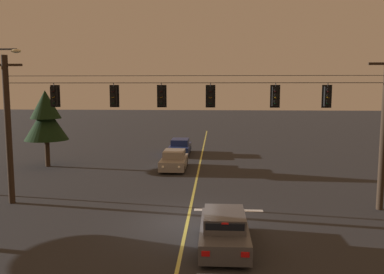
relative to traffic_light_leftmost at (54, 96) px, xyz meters
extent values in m
plane|color=#28282B|center=(6.92, -2.41, -5.60)|extent=(180.00, 180.00, 0.00)
cube|color=#D1C64C|center=(6.92, 6.02, -5.60)|extent=(0.14, 60.00, 0.01)
cube|color=silver|center=(8.82, -0.58, -5.60)|extent=(3.40, 0.36, 0.01)
cylinder|color=#2D2116|center=(-2.50, 0.02, -1.77)|extent=(0.32, 0.32, 7.66)
cube|color=#2D2116|center=(-2.50, 0.02, 1.55)|extent=(1.80, 0.12, 0.12)
cylinder|color=slate|center=(-2.50, 0.02, 1.20)|extent=(0.12, 0.12, 0.18)
cylinder|color=#2D2116|center=(16.33, 0.02, -1.77)|extent=(0.32, 0.32, 7.66)
cylinder|color=black|center=(6.92, 0.02, 0.65)|extent=(18.83, 0.03, 0.03)
cylinder|color=black|center=(6.92, 0.02, 1.00)|extent=(18.83, 0.02, 0.02)
cylinder|color=black|center=(0.00, 0.02, 0.56)|extent=(0.04, 0.04, 0.18)
cube|color=black|center=(0.00, 0.02, -0.01)|extent=(0.32, 0.26, 0.96)
cube|color=black|center=(0.00, 0.16, -0.01)|extent=(0.48, 0.03, 1.12)
sphere|color=#380A0A|center=(0.00, -0.14, 0.28)|extent=(0.17, 0.17, 0.17)
cylinder|color=black|center=(0.00, -0.18, 0.33)|extent=(0.20, 0.10, 0.20)
sphere|color=orange|center=(0.00, -0.14, -0.01)|extent=(0.17, 0.17, 0.17)
cylinder|color=black|center=(0.00, -0.18, 0.04)|extent=(0.20, 0.10, 0.20)
sphere|color=black|center=(0.00, -0.14, -0.29)|extent=(0.17, 0.17, 0.17)
cylinder|color=black|center=(0.00, -0.18, -0.25)|extent=(0.20, 0.10, 0.20)
cylinder|color=black|center=(3.05, 0.02, 0.56)|extent=(0.04, 0.04, 0.18)
cube|color=black|center=(3.05, 0.02, -0.01)|extent=(0.32, 0.26, 0.96)
cube|color=black|center=(3.05, 0.16, -0.01)|extent=(0.48, 0.03, 1.12)
sphere|color=#380A0A|center=(3.05, -0.14, 0.28)|extent=(0.17, 0.17, 0.17)
cylinder|color=black|center=(3.05, -0.18, 0.33)|extent=(0.20, 0.10, 0.20)
sphere|color=orange|center=(3.05, -0.14, -0.01)|extent=(0.17, 0.17, 0.17)
cylinder|color=black|center=(3.05, -0.18, 0.04)|extent=(0.20, 0.10, 0.20)
sphere|color=black|center=(3.05, -0.14, -0.29)|extent=(0.17, 0.17, 0.17)
cylinder|color=black|center=(3.05, -0.18, -0.25)|extent=(0.20, 0.10, 0.20)
cylinder|color=black|center=(5.45, 0.02, 0.56)|extent=(0.04, 0.04, 0.18)
cube|color=black|center=(5.45, 0.02, -0.01)|extent=(0.32, 0.26, 0.96)
cube|color=black|center=(5.45, 0.16, -0.01)|extent=(0.48, 0.03, 1.12)
sphere|color=#380A0A|center=(5.45, -0.14, 0.28)|extent=(0.17, 0.17, 0.17)
cylinder|color=black|center=(5.45, -0.18, 0.33)|extent=(0.20, 0.10, 0.20)
sphere|color=orange|center=(5.45, -0.14, -0.01)|extent=(0.17, 0.17, 0.17)
cylinder|color=black|center=(5.45, -0.18, 0.04)|extent=(0.20, 0.10, 0.20)
sphere|color=black|center=(5.45, -0.14, -0.29)|extent=(0.17, 0.17, 0.17)
cylinder|color=black|center=(5.45, -0.18, -0.25)|extent=(0.20, 0.10, 0.20)
cylinder|color=black|center=(7.89, 0.02, 0.56)|extent=(0.04, 0.04, 0.18)
cube|color=black|center=(7.89, 0.02, -0.01)|extent=(0.32, 0.26, 0.96)
cube|color=black|center=(7.89, 0.16, -0.01)|extent=(0.48, 0.03, 1.12)
sphere|color=#380A0A|center=(7.89, -0.14, 0.28)|extent=(0.17, 0.17, 0.17)
cylinder|color=black|center=(7.89, -0.18, 0.33)|extent=(0.20, 0.10, 0.20)
sphere|color=orange|center=(7.89, -0.14, -0.01)|extent=(0.17, 0.17, 0.17)
cylinder|color=black|center=(7.89, -0.18, 0.04)|extent=(0.20, 0.10, 0.20)
sphere|color=black|center=(7.89, -0.14, -0.29)|extent=(0.17, 0.17, 0.17)
cylinder|color=black|center=(7.89, -0.18, -0.25)|extent=(0.20, 0.10, 0.20)
cylinder|color=black|center=(11.07, 0.02, 0.56)|extent=(0.04, 0.04, 0.18)
cube|color=black|center=(11.07, 0.02, -0.01)|extent=(0.32, 0.26, 0.96)
cube|color=black|center=(11.07, 0.16, -0.01)|extent=(0.48, 0.03, 1.12)
sphere|color=#380A0A|center=(11.07, -0.14, 0.28)|extent=(0.17, 0.17, 0.17)
cylinder|color=black|center=(11.07, -0.18, 0.33)|extent=(0.20, 0.10, 0.20)
sphere|color=orange|center=(11.07, -0.14, -0.01)|extent=(0.17, 0.17, 0.17)
cylinder|color=black|center=(11.07, -0.18, 0.04)|extent=(0.20, 0.10, 0.20)
sphere|color=black|center=(11.07, -0.14, -0.29)|extent=(0.17, 0.17, 0.17)
cylinder|color=black|center=(11.07, -0.18, -0.25)|extent=(0.20, 0.10, 0.20)
cylinder|color=black|center=(13.57, 0.02, 0.56)|extent=(0.04, 0.04, 0.18)
cube|color=black|center=(13.57, 0.02, -0.01)|extent=(0.32, 0.26, 0.96)
cube|color=black|center=(13.57, 0.16, -0.01)|extent=(0.48, 0.03, 1.12)
sphere|color=#380A0A|center=(13.57, -0.14, 0.28)|extent=(0.17, 0.17, 0.17)
cylinder|color=black|center=(13.57, -0.18, 0.33)|extent=(0.20, 0.10, 0.20)
sphere|color=orange|center=(13.57, -0.14, -0.01)|extent=(0.17, 0.17, 0.17)
cylinder|color=black|center=(13.57, -0.18, 0.04)|extent=(0.20, 0.10, 0.20)
sphere|color=black|center=(13.57, -0.14, -0.29)|extent=(0.17, 0.17, 0.17)
cylinder|color=black|center=(13.57, -0.18, -0.25)|extent=(0.20, 0.10, 0.20)
cube|color=#4C4C51|center=(8.51, -5.17, -5.10)|extent=(1.80, 4.30, 0.68)
cube|color=#4C4C51|center=(8.51, -5.29, -4.49)|extent=(1.51, 2.15, 0.54)
cube|color=black|center=(8.51, -4.35, -4.49)|extent=(1.40, 0.21, 0.48)
cube|color=black|center=(8.51, -6.35, -4.49)|extent=(1.37, 0.18, 0.46)
cylinder|color=black|center=(7.72, -3.83, -5.28)|extent=(0.22, 0.64, 0.64)
cylinder|color=black|center=(9.30, -3.83, -5.28)|extent=(0.22, 0.64, 0.64)
cylinder|color=black|center=(7.72, -6.50, -5.28)|extent=(0.22, 0.64, 0.64)
cylinder|color=black|center=(9.30, -6.50, -5.28)|extent=(0.22, 0.64, 0.64)
cube|color=red|center=(7.86, -7.33, -5.00)|extent=(0.28, 0.03, 0.18)
cube|color=red|center=(9.16, -7.33, -5.00)|extent=(0.28, 0.03, 0.18)
cube|color=red|center=(8.51, -6.46, -4.26)|extent=(0.24, 0.04, 0.06)
cube|color=gray|center=(5.09, 9.39, -5.10)|extent=(1.80, 4.30, 0.68)
cube|color=gray|center=(5.09, 9.51, -4.49)|extent=(1.51, 2.15, 0.54)
cube|color=black|center=(5.09, 8.58, -4.49)|extent=(1.40, 0.21, 0.48)
cube|color=black|center=(5.09, 10.58, -4.49)|extent=(1.37, 0.18, 0.46)
cylinder|color=black|center=(5.88, 8.06, -5.28)|extent=(0.22, 0.64, 0.64)
cylinder|color=black|center=(4.29, 8.06, -5.28)|extent=(0.22, 0.64, 0.64)
cylinder|color=black|center=(5.88, 10.73, -5.28)|extent=(0.22, 0.64, 0.64)
cylinder|color=black|center=(4.29, 10.73, -5.28)|extent=(0.22, 0.64, 0.64)
sphere|color=white|center=(5.64, 7.22, -5.04)|extent=(0.20, 0.20, 0.20)
sphere|color=white|center=(4.53, 7.22, -5.04)|extent=(0.20, 0.20, 0.20)
cube|color=navy|center=(4.93, 16.06, -5.10)|extent=(1.80, 4.30, 0.68)
cube|color=navy|center=(4.93, 16.18, -4.49)|extent=(1.51, 2.15, 0.54)
cube|color=black|center=(4.93, 15.24, -4.49)|extent=(1.40, 0.21, 0.48)
cube|color=black|center=(4.93, 17.24, -4.49)|extent=(1.37, 0.18, 0.46)
cylinder|color=black|center=(5.72, 14.73, -5.28)|extent=(0.22, 0.64, 0.64)
cylinder|color=black|center=(4.14, 14.73, -5.28)|extent=(0.22, 0.64, 0.64)
cylinder|color=black|center=(5.72, 17.39, -5.28)|extent=(0.22, 0.64, 0.64)
cylinder|color=black|center=(4.14, 17.39, -5.28)|extent=(0.22, 0.64, 0.64)
sphere|color=white|center=(5.49, 13.89, -5.04)|extent=(0.20, 0.20, 0.20)
sphere|color=white|center=(4.37, 13.89, -5.04)|extent=(0.20, 0.20, 0.20)
cylinder|color=#4C4F54|center=(-3.46, 1.51, 2.48)|extent=(1.80, 0.10, 0.10)
ellipsoid|color=beige|center=(-2.61, 1.51, 2.38)|extent=(0.56, 0.30, 0.22)
cylinder|color=#332316|center=(-4.70, 9.79, -4.45)|extent=(0.36, 0.36, 2.30)
cone|color=black|center=(-4.70, 9.79, -2.24)|extent=(3.28, 3.28, 2.62)
cone|color=black|center=(-4.70, 9.79, -0.84)|extent=(2.29, 2.29, 2.13)
camera|label=1|loc=(8.17, -20.04, 0.44)|focal=37.83mm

